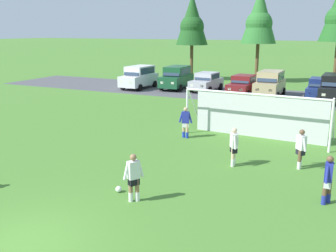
# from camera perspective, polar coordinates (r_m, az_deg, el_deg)

# --- Properties ---
(ground_plane) EXTENTS (400.00, 400.00, 0.00)m
(ground_plane) POSITION_cam_1_polar(r_m,az_deg,el_deg) (23.47, 6.29, 0.27)
(ground_plane) COLOR #477A2D
(parking_lot_strip) EXTENTS (52.00, 8.40, 0.01)m
(parking_lot_strip) POSITION_cam_1_polar(r_m,az_deg,el_deg) (34.66, 12.87, 4.45)
(parking_lot_strip) COLOR #4C4C51
(parking_lot_strip) RESTS_ON ground
(soccer_ball) EXTENTS (0.22, 0.22, 0.22)m
(soccer_ball) POSITION_cam_1_polar(r_m,az_deg,el_deg) (13.81, -7.29, -9.23)
(soccer_ball) COLOR white
(soccer_ball) RESTS_ON ground
(soccer_goal) EXTENTS (7.51, 2.33, 2.57)m
(soccer_goal) POSITION_cam_1_polar(r_m,az_deg,el_deg) (20.55, 13.03, 1.72)
(soccer_goal) COLOR white
(soccer_goal) RESTS_ON ground
(player_striker_near) EXTENTS (0.51, 0.64, 1.64)m
(player_striker_near) POSITION_cam_1_polar(r_m,az_deg,el_deg) (12.81, -5.09, -7.62)
(player_striker_near) COLOR #936B4C
(player_striker_near) RESTS_ON ground
(player_midfield_center) EXTENTS (0.42, 0.70, 1.64)m
(player_midfield_center) POSITION_cam_1_polar(r_m,az_deg,el_deg) (16.25, 9.66, -3.05)
(player_midfield_center) COLOR beige
(player_midfield_center) RESTS_ON ground
(player_defender_far) EXTENTS (0.53, 0.63, 1.64)m
(player_defender_far) POSITION_cam_1_polar(r_m,az_deg,el_deg) (16.65, 18.97, -3.21)
(player_defender_far) COLOR brown
(player_defender_far) RESTS_ON ground
(player_winger_left) EXTENTS (0.27, 0.73, 1.64)m
(player_winger_left) POSITION_cam_1_polar(r_m,az_deg,el_deg) (13.60, 22.51, -7.36)
(player_winger_left) COLOR brown
(player_winger_left) RESTS_ON ground
(player_winger_right) EXTENTS (0.75, 0.33, 1.64)m
(player_winger_right) POSITION_cam_1_polar(r_m,az_deg,el_deg) (20.23, 2.60, 0.52)
(player_winger_right) COLOR tan
(player_winger_right) RESTS_ON ground
(parked_car_slot_far_left) EXTENTS (2.20, 4.63, 2.16)m
(parked_car_slot_far_left) POSITION_cam_1_polar(r_m,az_deg,el_deg) (37.87, -4.27, 7.24)
(parked_car_slot_far_left) COLOR silver
(parked_car_slot_far_left) RESTS_ON ground
(parked_car_slot_left) EXTENTS (2.30, 4.68, 2.16)m
(parked_car_slot_left) POSITION_cam_1_polar(r_m,az_deg,el_deg) (37.39, 1.28, 7.19)
(parked_car_slot_left) COLOR #194C2D
(parked_car_slot_left) RESTS_ON ground
(parked_car_slot_center_left) EXTENTS (2.24, 4.31, 1.72)m
(parked_car_slot_center_left) POSITION_cam_1_polar(r_m,az_deg,el_deg) (36.23, 5.70, 6.53)
(parked_car_slot_center_left) COLOR #B2B2BC
(parked_car_slot_center_left) RESTS_ON ground
(parked_car_slot_center) EXTENTS (2.24, 4.31, 1.72)m
(parked_car_slot_center) POSITION_cam_1_polar(r_m,az_deg,el_deg) (34.54, 11.05, 5.97)
(parked_car_slot_center) COLOR maroon
(parked_car_slot_center) RESTS_ON ground
(parked_car_slot_center_right) EXTENTS (2.16, 4.61, 2.16)m
(parked_car_slot_center_right) POSITION_cam_1_polar(r_m,az_deg,el_deg) (34.18, 14.80, 6.09)
(parked_car_slot_center_right) COLOR tan
(parked_car_slot_center_right) RESTS_ON ground
(parked_car_slot_right) EXTENTS (2.11, 4.24, 1.72)m
(parked_car_slot_right) POSITION_cam_1_polar(r_m,az_deg,el_deg) (34.08, 21.52, 5.16)
(parked_car_slot_right) COLOR navy
(parked_car_slot_right) RESTS_ON ground
(parked_car_slot_far_right) EXTENTS (2.20, 4.63, 2.16)m
(parked_car_slot_far_right) POSITION_cam_1_polar(r_m,az_deg,el_deg) (33.13, 23.27, 5.18)
(parked_car_slot_far_right) COLOR black
(parked_car_slot_far_right) RESTS_ON ground
(tree_left_edge) EXTENTS (3.53, 3.53, 9.42)m
(tree_left_edge) POSITION_cam_1_polar(r_m,az_deg,el_deg) (44.09, 3.57, 15.17)
(tree_left_edge) COLOR brown
(tree_left_edge) RESTS_ON ground
(tree_mid_left) EXTENTS (3.72, 3.72, 9.93)m
(tree_mid_left) POSITION_cam_1_polar(r_m,az_deg,el_deg) (43.20, 13.32, 15.32)
(tree_mid_left) COLOR brown
(tree_mid_left) RESTS_ON ground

